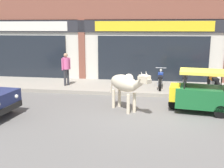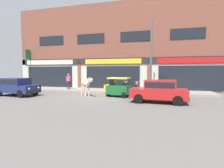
{
  "view_description": "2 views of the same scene",
  "coord_description": "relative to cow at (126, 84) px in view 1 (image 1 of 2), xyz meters",
  "views": [
    {
      "loc": [
        -0.04,
        -9.03,
        3.02
      ],
      "look_at": [
        -1.55,
        1.0,
        0.8
      ],
      "focal_mm": 42.0,
      "sensor_mm": 36.0,
      "label": 1
    },
    {
      "loc": [
        4.85,
        -12.93,
        2.03
      ],
      "look_at": [
        1.07,
        1.0,
        0.96
      ],
      "focal_mm": 28.0,
      "sensor_mm": 36.0,
      "label": 2
    }
  ],
  "objects": [
    {
      "name": "pedestrian",
      "position": [
        -3.23,
        3.05,
        0.15
      ],
      "size": [
        0.34,
        0.41,
        1.6
      ],
      "color": "#2D2D33",
      "rests_on": "sidewalk"
    },
    {
      "name": "sidewalk",
      "position": [
        0.93,
        3.48,
        -0.92
      ],
      "size": [
        19.0,
        2.87,
        0.17
      ],
      "primitive_type": "cube",
      "color": "gray",
      "rests_on": "ground"
    },
    {
      "name": "motorcycle_0",
      "position": [
        1.35,
        3.27,
        -0.45
      ],
      "size": [
        0.52,
        1.81,
        0.88
      ],
      "color": "black",
      "rests_on": "sidewalk"
    },
    {
      "name": "motorcycle_2",
      "position": [
        3.74,
        3.13,
        -0.45
      ],
      "size": [
        0.52,
        1.81,
        0.88
      ],
      "color": "black",
      "rests_on": "sidewalk"
    },
    {
      "name": "cow",
      "position": [
        0.0,
        0.0,
        0.0
      ],
      "size": [
        1.68,
        1.67,
        1.61
      ],
      "color": "beige",
      "rests_on": "ground"
    },
    {
      "name": "ground_plane",
      "position": [
        0.93,
        -0.15,
        -1.01
      ],
      "size": [
        90.0,
        90.0,
        0.0
      ],
      "primitive_type": "plane",
      "color": "#605E5B"
    },
    {
      "name": "motorcycle_1",
      "position": [
        2.49,
        3.34,
        -0.45
      ],
      "size": [
        0.55,
        1.81,
        0.88
      ],
      "color": "black",
      "rests_on": "sidewalk"
    },
    {
      "name": "auto_rickshaw",
      "position": [
        2.61,
        0.29,
        -0.35
      ],
      "size": [
        2.07,
        1.38,
        1.52
      ],
      "color": "black",
      "rests_on": "ground"
    }
  ]
}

